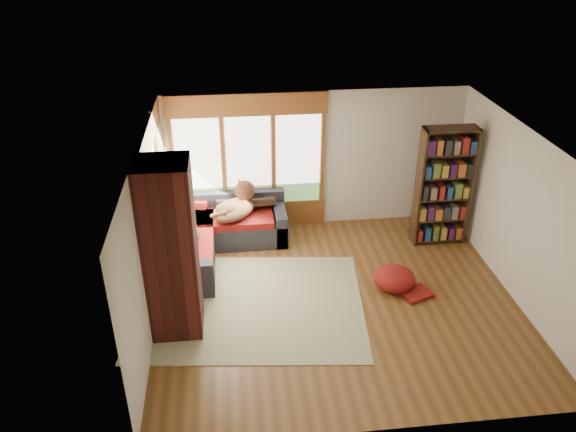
{
  "coord_description": "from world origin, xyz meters",
  "views": [
    {
      "loc": [
        -1.54,
        -6.89,
        5.34
      ],
      "look_at": [
        -0.64,
        1.08,
        0.95
      ],
      "focal_mm": 35.0,
      "sensor_mm": 36.0,
      "label": 1
    }
  ],
  "objects_px": {
    "area_rug": "(250,304)",
    "pouf": "(394,278)",
    "bookshelf": "(443,187)",
    "sectional_sofa": "(210,235)",
    "dog_tan": "(236,203)",
    "dog_brindle": "(181,225)",
    "brick_chimney": "(171,251)"
  },
  "relations": [
    {
      "from": "bookshelf",
      "to": "pouf",
      "type": "bearing_deg",
      "value": -131.19
    },
    {
      "from": "area_rug",
      "to": "dog_brindle",
      "type": "xyz_separation_m",
      "value": [
        -1.05,
        1.25,
        0.76
      ]
    },
    {
      "from": "bookshelf",
      "to": "brick_chimney",
      "type": "bearing_deg",
      "value": -157.1
    },
    {
      "from": "sectional_sofa",
      "to": "dog_tan",
      "type": "distance_m",
      "value": 0.73
    },
    {
      "from": "bookshelf",
      "to": "pouf",
      "type": "distance_m",
      "value": 1.99
    },
    {
      "from": "bookshelf",
      "to": "dog_tan",
      "type": "xyz_separation_m",
      "value": [
        -3.6,
        0.36,
        -0.3
      ]
    },
    {
      "from": "bookshelf",
      "to": "dog_brindle",
      "type": "height_order",
      "value": "bookshelf"
    },
    {
      "from": "dog_tan",
      "to": "bookshelf",
      "type": "bearing_deg",
      "value": -52.89
    },
    {
      "from": "area_rug",
      "to": "bookshelf",
      "type": "height_order",
      "value": "bookshelf"
    },
    {
      "from": "area_rug",
      "to": "dog_brindle",
      "type": "bearing_deg",
      "value": 129.94
    },
    {
      "from": "area_rug",
      "to": "dog_brindle",
      "type": "distance_m",
      "value": 1.8
    },
    {
      "from": "area_rug",
      "to": "pouf",
      "type": "xyz_separation_m",
      "value": [
        2.32,
        0.19,
        0.18
      ]
    },
    {
      "from": "area_rug",
      "to": "pouf",
      "type": "height_order",
      "value": "pouf"
    },
    {
      "from": "pouf",
      "to": "dog_brindle",
      "type": "xyz_separation_m",
      "value": [
        -3.37,
        1.06,
        0.57
      ]
    },
    {
      "from": "pouf",
      "to": "brick_chimney",
      "type": "bearing_deg",
      "value": -170.24
    },
    {
      "from": "brick_chimney",
      "to": "pouf",
      "type": "height_order",
      "value": "brick_chimney"
    },
    {
      "from": "sectional_sofa",
      "to": "brick_chimney",
      "type": "bearing_deg",
      "value": -104.28
    },
    {
      "from": "brick_chimney",
      "to": "pouf",
      "type": "bearing_deg",
      "value": 9.76
    },
    {
      "from": "brick_chimney",
      "to": "dog_tan",
      "type": "height_order",
      "value": "brick_chimney"
    },
    {
      "from": "sectional_sofa",
      "to": "dog_tan",
      "type": "xyz_separation_m",
      "value": [
        0.49,
        0.23,
        0.49
      ]
    },
    {
      "from": "sectional_sofa",
      "to": "dog_brindle",
      "type": "height_order",
      "value": "dog_brindle"
    },
    {
      "from": "brick_chimney",
      "to": "pouf",
      "type": "distance_m",
      "value": 3.59
    },
    {
      "from": "pouf",
      "to": "dog_tan",
      "type": "bearing_deg",
      "value": 145.09
    },
    {
      "from": "area_rug",
      "to": "bookshelf",
      "type": "bearing_deg",
      "value": 23.66
    },
    {
      "from": "area_rug",
      "to": "dog_tan",
      "type": "bearing_deg",
      "value": 93.56
    },
    {
      "from": "area_rug",
      "to": "bookshelf",
      "type": "xyz_separation_m",
      "value": [
        3.49,
        1.53,
        1.08
      ]
    },
    {
      "from": "pouf",
      "to": "dog_brindle",
      "type": "height_order",
      "value": "dog_brindle"
    },
    {
      "from": "sectional_sofa",
      "to": "area_rug",
      "type": "relative_size",
      "value": 0.64
    },
    {
      "from": "area_rug",
      "to": "dog_brindle",
      "type": "relative_size",
      "value": 3.73
    },
    {
      "from": "brick_chimney",
      "to": "sectional_sofa",
      "type": "relative_size",
      "value": 1.18
    },
    {
      "from": "dog_brindle",
      "to": "sectional_sofa",
      "type": "bearing_deg",
      "value": -72.73
    },
    {
      "from": "bookshelf",
      "to": "dog_brindle",
      "type": "distance_m",
      "value": 4.56
    }
  ]
}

